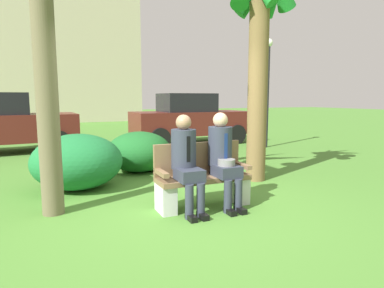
{
  "coord_description": "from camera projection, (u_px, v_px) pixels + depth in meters",
  "views": [
    {
      "loc": [
        -1.72,
        -4.04,
        1.53
      ],
      "look_at": [
        0.27,
        0.48,
        0.85
      ],
      "focal_mm": 31.26,
      "sensor_mm": 36.0,
      "label": 1
    }
  ],
  "objects": [
    {
      "name": "ground_plane",
      "position": [
        188.0,
        211.0,
        4.56
      ],
      "size": [
        80.0,
        80.0,
        0.0
      ],
      "primitive_type": "plane",
      "color": "#4A812F"
    },
    {
      "name": "park_bench",
      "position": [
        202.0,
        179.0,
        4.73
      ],
      "size": [
        1.33,
        0.44,
        0.9
      ],
      "color": "brown",
      "rests_on": "ground"
    },
    {
      "name": "seated_man_left",
      "position": [
        186.0,
        158.0,
        4.46
      ],
      "size": [
        0.34,
        0.72,
        1.31
      ],
      "color": "#2D3342",
      "rests_on": "ground"
    },
    {
      "name": "seated_man_right",
      "position": [
        223.0,
        155.0,
        4.68
      ],
      "size": [
        0.34,
        0.72,
        1.33
      ],
      "color": "#2D3342",
      "rests_on": "ground"
    },
    {
      "name": "palm_tree_tall",
      "position": [
        260.0,
        34.0,
        5.95
      ],
      "size": [
        1.28,
        1.3,
        4.02
      ],
      "color": "brown",
      "rests_on": "ground"
    },
    {
      "name": "shrub_near_bench",
      "position": [
        178.0,
        156.0,
        7.36
      ],
      "size": [
        0.86,
        0.79,
        0.54
      ],
      "primitive_type": "ellipsoid",
      "color": "#205E35",
      "rests_on": "ground"
    },
    {
      "name": "shrub_mid_lawn",
      "position": [
        77.0,
        162.0,
        5.62
      ],
      "size": [
        1.5,
        1.37,
        0.94
      ],
      "primitive_type": "ellipsoid",
      "color": "#1D6F35",
      "rests_on": "ground"
    },
    {
      "name": "shrub_far_lawn",
      "position": [
        139.0,
        152.0,
        6.96
      ],
      "size": [
        1.35,
        1.23,
        0.84
      ],
      "primitive_type": "ellipsoid",
      "color": "#1C6026",
      "rests_on": "ground"
    },
    {
      "name": "parked_car_near",
      "position": [
        1.0,
        123.0,
        9.25
      ],
      "size": [
        3.99,
        1.92,
        1.68
      ],
      "color": "#591E19",
      "rests_on": "ground"
    },
    {
      "name": "parked_car_far",
      "position": [
        190.0,
        119.0,
        11.27
      ],
      "size": [
        3.93,
        1.76,
        1.68
      ],
      "color": "#591E19",
      "rests_on": "ground"
    },
    {
      "name": "street_lamp",
      "position": [
        268.0,
        81.0,
        10.21
      ],
      "size": [
        0.24,
        0.24,
        3.3
      ],
      "color": "black",
      "rests_on": "ground"
    },
    {
      "name": "building_backdrop",
      "position": [
        15.0,
        37.0,
        21.8
      ],
      "size": [
        15.9,
        6.85,
        10.97
      ],
      "color": "#B9B091",
      "rests_on": "ground"
    }
  ]
}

